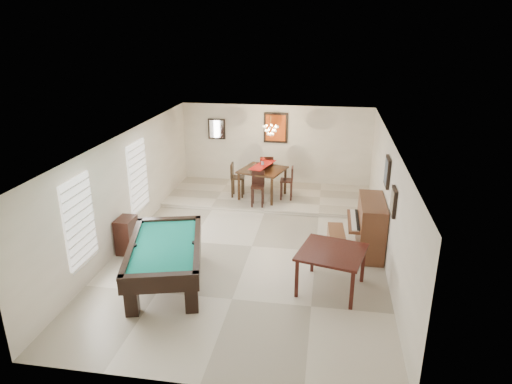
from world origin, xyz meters
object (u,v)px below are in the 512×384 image
(square_table, at_px, (331,270))
(chandelier, at_px, (271,127))
(piano_bench, at_px, (336,240))
(dining_chair_north, at_px, (267,172))
(apothecary_chest, at_px, (127,235))
(dining_chair_east, at_px, (286,183))
(upright_piano, at_px, (364,226))
(dining_chair_west, at_px, (238,180))
(flower_vase, at_px, (263,161))
(dining_chair_south, at_px, (258,189))
(pool_table, at_px, (166,264))
(dining_table, at_px, (263,181))

(square_table, relative_size, chandelier, 2.01)
(piano_bench, xyz_separation_m, dining_chair_north, (-2.12, 3.62, 0.41))
(apothecary_chest, distance_m, dining_chair_north, 5.17)
(apothecary_chest, bearing_deg, piano_bench, 9.99)
(dining_chair_east, bearing_deg, square_table, 14.10)
(upright_piano, bearing_deg, dining_chair_north, 127.47)
(dining_chair_west, height_order, dining_chair_east, dining_chair_west)
(upright_piano, bearing_deg, flower_vase, 134.29)
(apothecary_chest, distance_m, dining_chair_south, 3.95)
(square_table, distance_m, dining_chair_south, 4.39)
(upright_piano, height_order, dining_chair_south, upright_piano)
(pool_table, distance_m, square_table, 3.27)
(dining_chair_north, distance_m, dining_chair_west, 1.09)
(flower_vase, bearing_deg, upright_piano, -45.71)
(square_table, xyz_separation_m, dining_chair_east, (-1.32, 4.55, 0.19))
(square_table, height_order, chandelier, chandelier)
(dining_chair_north, distance_m, chandelier, 1.64)
(piano_bench, distance_m, dining_chair_north, 4.22)
(dining_chair_north, height_order, dining_chair_east, dining_chair_north)
(apothecary_chest, bearing_deg, dining_table, 55.23)
(chandelier, bearing_deg, dining_chair_south, -104.26)
(piano_bench, relative_size, dining_chair_west, 0.90)
(dining_chair_north, bearing_deg, dining_table, 81.80)
(dining_table, relative_size, chandelier, 1.98)
(chandelier, bearing_deg, dining_chair_west, -165.66)
(dining_chair_north, bearing_deg, dining_chair_south, 81.62)
(flower_vase, height_order, dining_chair_north, flower_vase)
(flower_vase, relative_size, chandelier, 0.38)
(piano_bench, xyz_separation_m, dining_table, (-2.15, 2.89, 0.36))
(square_table, bearing_deg, dining_chair_west, 121.33)
(pool_table, relative_size, square_table, 2.12)
(upright_piano, relative_size, piano_bench, 1.65)
(dining_chair_west, xyz_separation_m, chandelier, (0.93, 0.24, 1.58))
(dining_chair_north, relative_size, dining_chair_west, 1.07)
(dining_chair_east, bearing_deg, chandelier, -115.15)
(pool_table, bearing_deg, square_table, -9.66)
(dining_table, xyz_separation_m, dining_chair_south, (-0.03, -0.71, -0.00))
(apothecary_chest, relative_size, dining_chair_south, 0.85)
(piano_bench, xyz_separation_m, apothecary_chest, (-4.73, -0.83, 0.16))
(upright_piano, xyz_separation_m, dining_chair_south, (-2.79, 2.12, -0.02))
(dining_chair_south, bearing_deg, dining_table, 83.71)
(square_table, height_order, dining_chair_south, dining_chair_south)
(flower_vase, bearing_deg, square_table, -66.12)
(dining_chair_south, distance_m, dining_chair_north, 1.45)
(flower_vase, distance_m, dining_chair_east, 0.94)
(dining_chair_south, bearing_deg, flower_vase, 83.71)
(piano_bench, distance_m, dining_chair_south, 3.10)
(dining_chair_east, bearing_deg, upright_piano, 34.15)
(apothecary_chest, distance_m, chandelier, 5.12)
(upright_piano, bearing_deg, dining_chair_east, 126.22)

